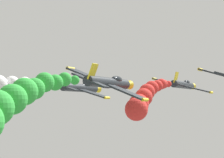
# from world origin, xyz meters

# --- Properties ---
(airplane_lead) EXTENTS (9.36, 10.35, 3.16)m
(airplane_lead) POSITION_xyz_m (4.89, 15.22, 126.19)
(airplane_lead) COLOR #23282D
(smoke_trail_lead) EXTENTS (3.30, 16.83, 5.25)m
(smoke_trail_lead) POSITION_xyz_m (5.65, -2.90, 123.90)
(smoke_trail_lead) COLOR red
(airplane_left_inner) EXTENTS (9.27, 10.35, 3.34)m
(airplane_left_inner) POSITION_xyz_m (-6.20, 2.80, 125.49)
(airplane_left_inner) COLOR #23282D
(smoke_trail_left_inner) EXTENTS (3.39, 12.37, 2.22)m
(smoke_trail_left_inner) POSITION_xyz_m (-7.39, -12.26, 125.46)
(smoke_trail_left_inner) COLOR white
(airplane_left_outer) EXTENTS (9.02, 10.35, 3.86)m
(airplane_left_outer) POSITION_xyz_m (4.51, -10.27, 125.42)
(airplane_left_outer) COLOR #23282D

